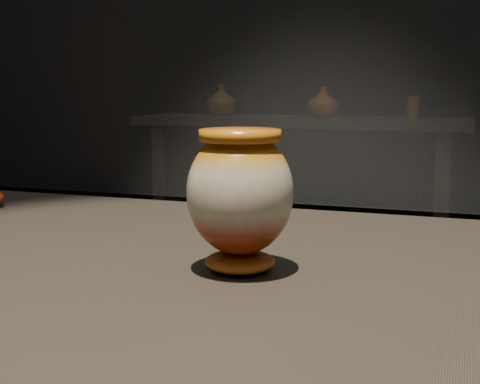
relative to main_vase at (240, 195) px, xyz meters
name	(u,v)px	position (x,y,z in m)	size (l,w,h in m)	color
main_vase	(240,195)	(0.00, 0.00, 0.00)	(0.15, 0.15, 0.16)	maroon
back_shelf	(301,160)	(-0.73, 3.31, -0.35)	(2.00, 0.60, 0.90)	black
back_vase_left	(222,100)	(-1.25, 3.30, 0.01)	(0.19, 0.19, 0.19)	#925A15
back_vase_mid	(323,102)	(-0.60, 3.30, 0.01)	(0.18, 0.18, 0.19)	maroon
back_vase_right	(413,108)	(-0.07, 3.31, -0.02)	(0.07, 0.07, 0.13)	#925A15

